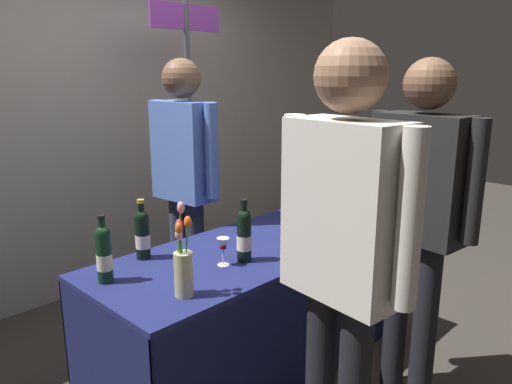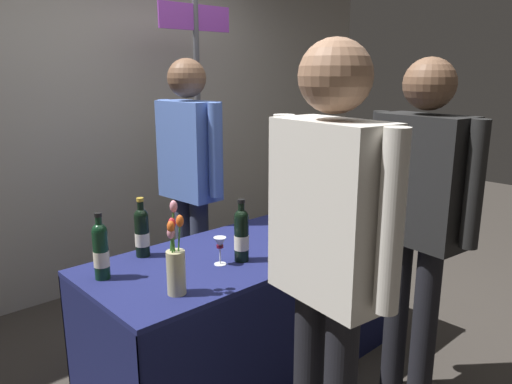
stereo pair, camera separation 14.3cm
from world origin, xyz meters
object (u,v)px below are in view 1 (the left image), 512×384
(wine_glass_near_vendor, at_px, (223,245))
(wine_glass_mid, at_px, (286,223))
(tasting_table, at_px, (256,282))
(featured_wine_bottle, at_px, (324,217))
(flower_vase, at_px, (183,265))
(display_bottle_0, at_px, (369,203))
(booth_signpost, at_px, (189,114))
(vendor_presenter, at_px, (185,170))
(taster_foreground_right, at_px, (420,203))

(wine_glass_near_vendor, bearing_deg, wine_glass_mid, 2.63)
(tasting_table, height_order, featured_wine_bottle, featured_wine_bottle)
(flower_vase, bearing_deg, wine_glass_near_vendor, 20.77)
(featured_wine_bottle, distance_m, wine_glass_mid, 0.21)
(wine_glass_near_vendor, distance_m, flower_vase, 0.37)
(tasting_table, distance_m, display_bottle_0, 0.87)
(wine_glass_near_vendor, height_order, booth_signpost, booth_signpost)
(vendor_presenter, height_order, booth_signpost, booth_signpost)
(wine_glass_near_vendor, relative_size, vendor_presenter, 0.08)
(wine_glass_near_vendor, height_order, flower_vase, flower_vase)
(wine_glass_near_vendor, relative_size, taster_foreground_right, 0.08)
(wine_glass_mid, height_order, booth_signpost, booth_signpost)
(featured_wine_bottle, relative_size, vendor_presenter, 0.18)
(tasting_table, height_order, taster_foreground_right, taster_foreground_right)
(vendor_presenter, relative_size, taster_foreground_right, 1.01)
(flower_vase, xyz_separation_m, vendor_presenter, (0.71, 0.90, 0.18))
(wine_glass_mid, xyz_separation_m, vendor_presenter, (-0.13, 0.75, 0.22))
(tasting_table, distance_m, vendor_presenter, 0.87)
(booth_signpost, bearing_deg, flower_vase, -129.59)
(wine_glass_mid, relative_size, booth_signpost, 0.06)
(tasting_table, bearing_deg, booth_signpost, 68.12)
(taster_foreground_right, bearing_deg, booth_signpost, 3.66)
(wine_glass_near_vendor, xyz_separation_m, booth_signpost, (0.78, 1.22, 0.52))
(featured_wine_bottle, xyz_separation_m, booth_signpost, (0.15, 1.36, 0.48))
(wine_glass_near_vendor, bearing_deg, featured_wine_bottle, -12.43)
(tasting_table, distance_m, wine_glass_mid, 0.37)
(wine_glass_mid, distance_m, booth_signpost, 1.34)
(featured_wine_bottle, height_order, taster_foreground_right, taster_foreground_right)
(booth_signpost, bearing_deg, wine_glass_near_vendor, -122.41)
(wine_glass_near_vendor, bearing_deg, vendor_presenter, 64.28)
(display_bottle_0, distance_m, wine_glass_mid, 0.60)
(tasting_table, distance_m, booth_signpost, 1.49)
(wine_glass_mid, height_order, flower_vase, flower_vase)
(taster_foreground_right, bearing_deg, wine_glass_near_vendor, 52.63)
(tasting_table, bearing_deg, flower_vase, -161.97)
(tasting_table, bearing_deg, wine_glass_mid, -19.28)
(tasting_table, xyz_separation_m, flower_vase, (-0.66, -0.22, 0.36))
(wine_glass_near_vendor, bearing_deg, tasting_table, 15.01)
(flower_vase, distance_m, booth_signpost, 1.82)
(wine_glass_near_vendor, distance_m, taster_foreground_right, 0.98)
(vendor_presenter, bearing_deg, tasting_table, -8.33)
(display_bottle_0, xyz_separation_m, flower_vase, (-1.41, 0.03, -0.00))
(wine_glass_near_vendor, xyz_separation_m, flower_vase, (-0.34, -0.13, 0.03))
(taster_foreground_right, distance_m, booth_signpost, 1.91)
(taster_foreground_right, height_order, booth_signpost, booth_signpost)
(display_bottle_0, relative_size, vendor_presenter, 0.19)
(wine_glass_near_vendor, bearing_deg, booth_signpost, 57.59)
(display_bottle_0, relative_size, booth_signpost, 0.15)
(flower_vase, relative_size, taster_foreground_right, 0.23)
(tasting_table, xyz_separation_m, taster_foreground_right, (0.38, -0.74, 0.53))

